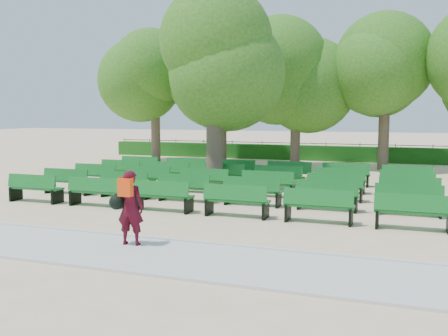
% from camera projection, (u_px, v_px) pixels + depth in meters
% --- Properties ---
extents(ground, '(120.00, 120.00, 0.00)m').
position_uv_depth(ground, '(235.00, 197.00, 17.14)').
color(ground, beige).
extents(paving, '(30.00, 2.20, 0.06)m').
position_uv_depth(paving, '(122.00, 253.00, 10.21)').
color(paving, silver).
rests_on(paving, ground).
extents(curb, '(30.00, 0.12, 0.10)m').
position_uv_depth(curb, '(148.00, 238.00, 11.29)').
color(curb, silver).
rests_on(curb, ground).
extents(hedge, '(26.00, 0.70, 0.90)m').
position_uv_depth(hedge, '(308.00, 153.00, 30.19)').
color(hedge, '#195616').
rests_on(hedge, ground).
extents(fence, '(26.00, 0.10, 1.02)m').
position_uv_depth(fence, '(309.00, 160.00, 30.62)').
color(fence, black).
rests_on(fence, ground).
extents(tree_line, '(21.80, 6.80, 7.04)m').
position_uv_depth(tree_line, '(295.00, 167.00, 26.50)').
color(tree_line, '#3A731F').
rests_on(tree_line, ground).
extents(bench_array, '(1.83, 0.61, 1.14)m').
position_uv_depth(bench_array, '(237.00, 192.00, 17.54)').
color(bench_array, '#126B22').
rests_on(bench_array, ground).
extents(tree_among, '(4.92, 4.92, 7.15)m').
position_uv_depth(tree_among, '(214.00, 58.00, 18.60)').
color(tree_among, brown).
rests_on(tree_among, ground).
extents(person, '(0.78, 0.49, 1.61)m').
position_uv_depth(person, '(129.00, 206.00, 10.62)').
color(person, '#470A16').
rests_on(person, ground).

